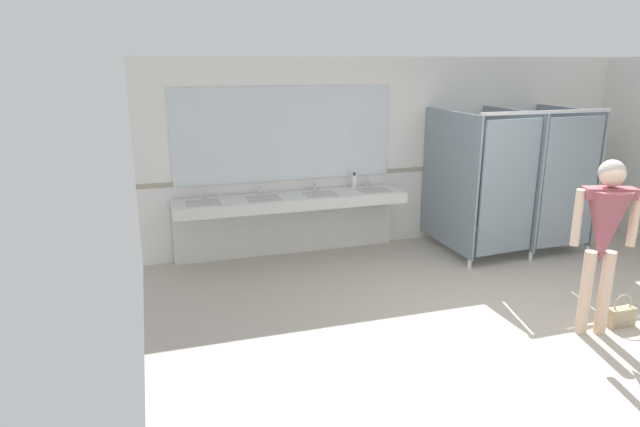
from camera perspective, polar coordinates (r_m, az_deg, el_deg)
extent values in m
cube|color=#B2A899|center=(5.94, 21.60, -11.69)|extent=(7.39, 6.66, 0.10)
cube|color=silver|center=(8.03, 8.72, 6.41)|extent=(7.39, 0.12, 2.62)
cube|color=#9E937F|center=(8.02, 8.84, 4.50)|extent=(7.39, 0.01, 0.06)
cube|color=silver|center=(7.17, -2.94, 1.31)|extent=(3.05, 0.59, 0.14)
cube|color=silver|center=(7.53, -3.39, -1.44)|extent=(3.05, 0.08, 0.73)
cube|color=#ADADA8|center=(6.95, -12.02, 0.69)|extent=(0.42, 0.32, 0.11)
cylinder|color=silver|center=(7.15, -12.26, 1.96)|extent=(0.04, 0.04, 0.11)
cylinder|color=silver|center=(7.09, -12.24, 2.21)|extent=(0.03, 0.11, 0.03)
sphere|color=silver|center=(7.18, -11.71, 1.82)|extent=(0.04, 0.04, 0.04)
cube|color=#ADADA8|center=(7.06, -5.87, 1.18)|extent=(0.42, 0.32, 0.11)
cylinder|color=silver|center=(7.26, -6.28, 2.42)|extent=(0.04, 0.04, 0.11)
cylinder|color=silver|center=(7.20, -6.20, 2.67)|extent=(0.03, 0.11, 0.03)
sphere|color=silver|center=(7.29, -5.75, 2.28)|extent=(0.04, 0.04, 0.04)
cube|color=#ADADA8|center=(7.24, 0.03, 1.63)|extent=(0.42, 0.32, 0.11)
cylinder|color=silver|center=(7.44, -0.52, 2.83)|extent=(0.04, 0.04, 0.11)
cylinder|color=silver|center=(7.38, -0.39, 3.08)|extent=(0.03, 0.11, 0.03)
sphere|color=silver|center=(7.47, -0.03, 2.70)|extent=(0.04, 0.04, 0.04)
cube|color=#ADADA8|center=(7.50, 5.58, 2.05)|extent=(0.42, 0.32, 0.11)
cylinder|color=silver|center=(7.69, 4.92, 3.20)|extent=(0.04, 0.04, 0.11)
cylinder|color=silver|center=(7.63, 5.09, 3.44)|extent=(0.03, 0.11, 0.03)
sphere|color=silver|center=(7.73, 5.37, 3.06)|extent=(0.04, 0.04, 0.04)
cube|color=silver|center=(7.31, -3.64, 8.23)|extent=(2.95, 0.02, 1.23)
cube|color=gray|center=(7.55, 13.21, 3.42)|extent=(0.03, 1.39, 1.82)
cylinder|color=silver|center=(7.30, 15.26, -5.06)|extent=(0.05, 0.05, 0.12)
cube|color=gray|center=(8.06, 18.93, 3.74)|extent=(0.03, 1.39, 1.82)
cylinder|color=silver|center=(7.83, 21.02, -4.17)|extent=(0.05, 0.05, 0.12)
cube|color=gray|center=(8.64, 23.92, 3.99)|extent=(0.03, 1.39, 1.82)
cylinder|color=silver|center=(8.42, 26.00, -3.36)|extent=(0.05, 0.05, 0.12)
cube|color=gray|center=(7.27, 19.02, 2.52)|extent=(0.85, 0.10, 1.72)
cube|color=gray|center=(7.85, 24.50, 2.88)|extent=(0.85, 0.03, 1.72)
cube|color=#B7BABF|center=(7.42, 22.59, 9.71)|extent=(1.92, 0.04, 0.04)
cylinder|color=beige|center=(5.96, 27.46, -7.34)|extent=(0.11, 0.11, 0.84)
cylinder|color=beige|center=(5.89, 25.86, -7.41)|extent=(0.11, 0.11, 0.84)
cone|color=#994C56|center=(5.72, 27.45, -1.28)|extent=(0.51, 0.51, 0.71)
cube|color=#994C56|center=(5.64, 27.86, 1.90)|extent=(0.48, 0.31, 0.10)
cylinder|color=beige|center=(5.81, 29.86, -0.44)|extent=(0.08, 0.08, 0.53)
cylinder|color=beige|center=(5.59, 25.18, -0.40)|extent=(0.08, 0.08, 0.53)
sphere|color=beige|center=(5.61, 28.08, 3.62)|extent=(0.23, 0.23, 0.23)
sphere|color=#A59E93|center=(5.62, 28.06, 3.79)|extent=(0.23, 0.23, 0.23)
cube|color=tan|center=(6.33, 28.77, -9.39)|extent=(0.29, 0.11, 0.19)
torus|color=tan|center=(6.28, 28.93, -8.26)|extent=(0.22, 0.02, 0.22)
cylinder|color=white|center=(7.58, 3.57, 3.32)|extent=(0.07, 0.07, 0.18)
cylinder|color=black|center=(7.56, 3.58, 4.13)|extent=(0.03, 0.03, 0.04)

